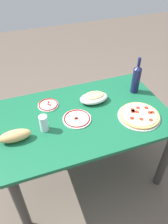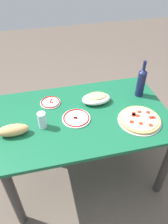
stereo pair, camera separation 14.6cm
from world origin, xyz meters
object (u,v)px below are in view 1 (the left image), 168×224
object	(u,v)px
wine_bottle	(136,79)
bread_loaf	(15,136)
water_glass	(44,123)
baked_pasta_dish	(94,97)
side_plate_far	(48,105)
side_plate_near	(77,119)
pepperoni_pizza	(139,115)
dining_table	(84,126)

from	to	relation	value
wine_bottle	bread_loaf	world-z (taller)	wine_bottle
water_glass	bread_loaf	world-z (taller)	water_glass
baked_pasta_dish	side_plate_far	distance (m)	0.38
side_plate_far	side_plate_near	bearing A→B (deg)	125.37
bread_loaf	pepperoni_pizza	bearing A→B (deg)	175.17
dining_table	pepperoni_pizza	size ratio (longest dim) A/B	4.06
dining_table	baked_pasta_dish	world-z (taller)	baked_pasta_dish
baked_pasta_dish	water_glass	distance (m)	0.50
side_plate_near	side_plate_far	world-z (taller)	same
wine_bottle	side_plate_far	size ratio (longest dim) A/B	1.94
baked_pasta_dish	bread_loaf	size ratio (longest dim) A/B	1.10
pepperoni_pizza	wine_bottle	distance (m)	0.36
side_plate_near	bread_loaf	bearing A→B (deg)	6.89
water_glass	bread_loaf	size ratio (longest dim) A/B	0.58
dining_table	wine_bottle	bearing A→B (deg)	-164.55
dining_table	bread_loaf	distance (m)	0.56
baked_pasta_dish	wine_bottle	xyz separation A→B (m)	(-0.39, -0.01, 0.09)
dining_table	wine_bottle	distance (m)	0.60
dining_table	baked_pasta_dish	size ratio (longest dim) A/B	5.58
side_plate_far	bread_loaf	xyz separation A→B (m)	(0.29, 0.30, 0.03)
water_glass	dining_table	bearing A→B (deg)	-170.62
water_glass	side_plate_near	size ratio (longest dim) A/B	0.58
side_plate_near	bread_loaf	world-z (taller)	bread_loaf
pepperoni_pizza	wine_bottle	bearing A→B (deg)	-112.90
wine_bottle	dining_table	bearing A→B (deg)	15.45
side_plate_near	side_plate_far	size ratio (longest dim) A/B	1.30
side_plate_far	wine_bottle	bearing A→B (deg)	175.30
bread_loaf	wine_bottle	bearing A→B (deg)	-167.63
pepperoni_pizza	bread_loaf	xyz separation A→B (m)	(0.93, -0.08, 0.03)
baked_pasta_dish	bread_loaf	world-z (taller)	bread_loaf
water_glass	side_plate_far	distance (m)	0.28
side_plate_near	side_plate_far	distance (m)	0.29
side_plate_near	baked_pasta_dish	bearing A→B (deg)	-140.96
wine_bottle	side_plate_far	xyz separation A→B (m)	(0.76, -0.06, -0.13)
dining_table	water_glass	world-z (taller)	water_glass
dining_table	side_plate_far	size ratio (longest dim) A/B	7.96
wine_bottle	water_glass	size ratio (longest dim) A/B	2.58
pepperoni_pizza	side_plate_far	size ratio (longest dim) A/B	1.96
pepperoni_pizza	water_glass	world-z (taller)	water_glass
water_glass	side_plate_far	size ratio (longest dim) A/B	0.75
pepperoni_pizza	bread_loaf	bearing A→B (deg)	-4.83
bread_loaf	side_plate_far	bearing A→B (deg)	-134.91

